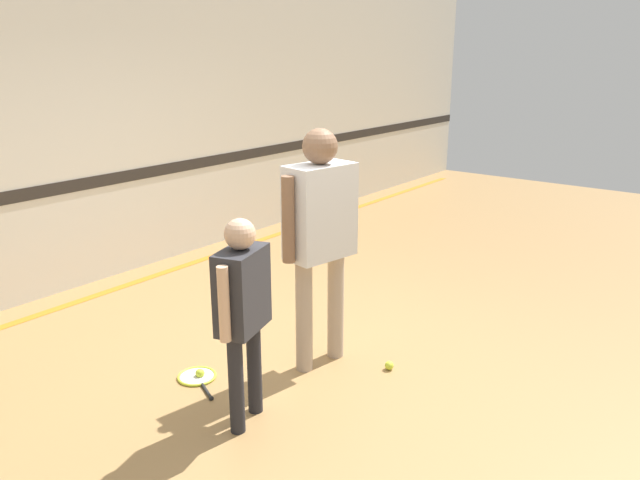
% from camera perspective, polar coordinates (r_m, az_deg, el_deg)
% --- Properties ---
extents(ground_plane, '(16.00, 16.00, 0.00)m').
position_cam_1_polar(ground_plane, '(4.72, -0.78, -11.91)').
color(ground_plane, '#A87F4C').
extents(wall_back, '(16.00, 0.07, 3.20)m').
position_cam_1_polar(wall_back, '(6.45, -22.22, 9.64)').
color(wall_back, silver).
rests_on(wall_back, ground_plane).
extents(floor_stripe, '(14.40, 0.10, 0.01)m').
position_cam_1_polar(floor_stripe, '(6.50, -18.94, -4.50)').
color(floor_stripe, orange).
rests_on(floor_stripe, ground_plane).
extents(person_instructor, '(0.67, 0.35, 1.77)m').
position_cam_1_polar(person_instructor, '(4.44, 0.00, 1.50)').
color(person_instructor, tan).
rests_on(person_instructor, ground_plane).
extents(person_student_left, '(0.49, 0.31, 1.35)m').
position_cam_1_polar(person_student_left, '(3.81, -7.09, -5.51)').
color(person_student_left, '#232328').
rests_on(person_student_left, ground_plane).
extents(racket_spare_on_floor, '(0.38, 0.51, 0.03)m').
position_cam_1_polar(racket_spare_on_floor, '(4.71, -11.12, -12.23)').
color(racket_spare_on_floor, '#C6D838').
rests_on(racket_spare_on_floor, ground_plane).
extents(racket_second_spare, '(0.50, 0.49, 0.03)m').
position_cam_1_polar(racket_second_spare, '(6.02, -6.45, -5.30)').
color(racket_second_spare, '#28282D').
rests_on(racket_second_spare, ground_plane).
extents(tennis_ball_near_instructor, '(0.07, 0.07, 0.07)m').
position_cam_1_polar(tennis_ball_near_instructor, '(4.76, 6.35, -11.34)').
color(tennis_ball_near_instructor, '#CCE038').
rests_on(tennis_ball_near_instructor, ground_plane).
extents(tennis_ball_by_spare_racket, '(0.07, 0.07, 0.07)m').
position_cam_1_polar(tennis_ball_by_spare_racket, '(4.71, -10.92, -11.87)').
color(tennis_ball_by_spare_racket, '#CCE038').
rests_on(tennis_ball_by_spare_racket, ground_plane).
extents(tennis_ball_stray_left, '(0.07, 0.07, 0.07)m').
position_cam_1_polar(tennis_ball_stray_left, '(6.33, -1.81, -3.84)').
color(tennis_ball_stray_left, '#CCE038').
rests_on(tennis_ball_stray_left, ground_plane).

